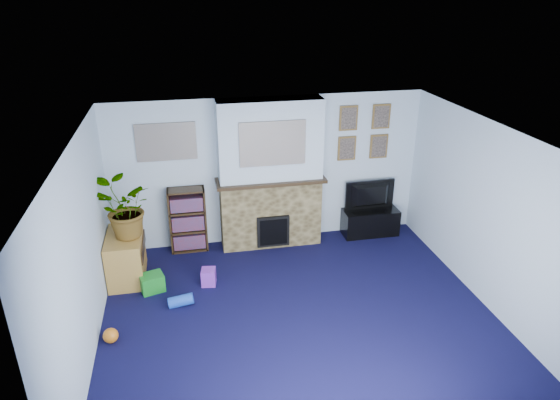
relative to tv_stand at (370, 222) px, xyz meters
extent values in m
cube|color=#0E0D33|center=(-1.72, -2.03, -0.23)|extent=(5.00, 4.50, 0.01)
cube|color=white|center=(-1.72, -2.03, 2.17)|extent=(5.00, 4.50, 0.01)
cube|color=silver|center=(-1.72, 0.22, 0.97)|extent=(5.00, 0.04, 2.40)
cube|color=silver|center=(-1.72, -4.28, 0.97)|extent=(5.00, 0.04, 2.40)
cube|color=silver|center=(-4.22, -2.03, 0.97)|extent=(0.04, 4.50, 2.40)
cube|color=silver|center=(0.78, -2.03, 0.97)|extent=(0.04, 4.50, 2.40)
cube|color=brown|center=(-1.72, 0.02, 0.33)|extent=(1.60, 0.40, 1.10)
cube|color=brown|center=(-1.72, 0.02, 1.52)|extent=(1.60, 0.40, 1.30)
cube|color=brown|center=(-1.72, -0.01, 0.90)|extent=(1.72, 0.50, 0.05)
cube|color=brown|center=(-1.72, -0.19, 0.10)|extent=(0.52, 0.08, 0.52)
cube|color=brown|center=(-1.72, -0.23, 0.10)|extent=(0.44, 0.02, 0.44)
cube|color=gray|center=(-1.72, -0.19, 1.55)|extent=(1.00, 0.03, 0.68)
cube|color=gray|center=(-3.27, 0.21, 1.55)|extent=(0.90, 0.03, 0.58)
cube|color=brown|center=(-0.42, 0.20, 1.77)|extent=(0.30, 0.03, 0.40)
cube|color=brown|center=(0.13, 0.20, 1.77)|extent=(0.30, 0.03, 0.40)
cube|color=brown|center=(-0.42, 0.20, 1.27)|extent=(0.30, 0.03, 0.40)
cube|color=brown|center=(0.13, 0.20, 1.27)|extent=(0.30, 0.03, 0.40)
cube|color=black|center=(0.00, 0.00, 0.00)|extent=(0.94, 0.39, 0.44)
imported|color=black|center=(0.00, 0.02, 0.47)|extent=(0.86, 0.14, 0.50)
cube|color=#302111|center=(-3.04, 0.20, 0.30)|extent=(0.58, 0.02, 1.05)
cube|color=#302111|center=(-3.32, 0.07, 0.30)|extent=(0.03, 0.28, 1.05)
cube|color=#302111|center=(-2.77, 0.07, 0.30)|extent=(0.03, 0.28, 1.05)
cube|color=#302111|center=(-3.04, 0.07, -0.21)|extent=(0.56, 0.28, 0.03)
cube|color=#302111|center=(-3.04, 0.07, 0.12)|extent=(0.56, 0.28, 0.03)
cube|color=#302111|center=(-3.04, 0.07, 0.46)|extent=(0.56, 0.28, 0.03)
cube|color=#302111|center=(-3.04, 0.07, 0.81)|extent=(0.56, 0.28, 0.03)
cube|color=#302111|center=(-3.04, 0.06, -0.05)|extent=(0.50, 0.22, 0.24)
cube|color=#302111|center=(-3.04, 0.06, 0.28)|extent=(0.50, 0.22, 0.24)
cube|color=#302111|center=(-3.04, 0.06, 0.59)|extent=(0.50, 0.22, 0.22)
cube|color=#B4863A|center=(-3.96, -0.60, 0.12)|extent=(0.49, 0.88, 0.68)
imported|color=#26661E|center=(-3.91, -0.65, 0.88)|extent=(0.84, 0.75, 0.84)
cube|color=gold|center=(-1.72, -0.03, 1.00)|extent=(0.11, 0.06, 0.15)
cylinder|color=#B2BFC6|center=(-1.48, -0.03, 1.01)|extent=(0.06, 0.06, 0.18)
sphere|color=gray|center=(-2.27, -0.03, 0.99)|extent=(0.12, 0.12, 0.12)
cylinder|color=purple|center=(-1.09, -0.03, 0.99)|extent=(0.06, 0.06, 0.13)
cube|color=#198C26|center=(-3.60, -1.03, -0.08)|extent=(0.37, 0.33, 0.25)
sphere|color=orange|center=(-4.06, -2.05, -0.14)|extent=(0.18, 0.18, 0.18)
cube|color=purple|center=(-2.82, -1.03, -0.12)|extent=(0.23, 0.23, 0.24)
cylinder|color=blue|center=(-3.22, -1.47, -0.15)|extent=(0.35, 0.15, 0.20)
camera|label=1|loc=(-3.03, -7.18, 3.75)|focal=32.00mm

